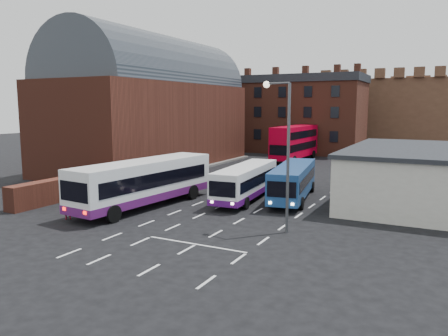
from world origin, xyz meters
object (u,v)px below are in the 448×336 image
at_px(bus_white_inbound, 246,180).
at_px(pedestrian_red, 68,208).
at_px(bus_blue, 293,180).
at_px(bus_white_outbound, 144,180).
at_px(street_lamp, 284,142).
at_px(pedestrian_beige, 80,204).
at_px(bus_red_double, 295,142).

xyz_separation_m(bus_white_inbound, pedestrian_red, (-7.89, -10.99, -0.85)).
relative_size(bus_white_inbound, bus_blue, 0.97).
bearing_deg(bus_blue, bus_white_outbound, 29.95).
distance_m(bus_blue, street_lamp, 9.92).
relative_size(bus_white_inbound, pedestrian_beige, 6.13).
bearing_deg(bus_red_double, pedestrian_red, 86.91).
xyz_separation_m(street_lamp, pedestrian_beige, (-13.55, -2.63, -4.52)).
bearing_deg(pedestrian_red, bus_white_inbound, -166.59).
bearing_deg(pedestrian_beige, bus_blue, -155.19).
bearing_deg(pedestrian_beige, pedestrian_red, 69.43).
relative_size(bus_red_double, pedestrian_beige, 7.22).
height_order(street_lamp, pedestrian_red, street_lamp).
xyz_separation_m(street_lamp, pedestrian_red, (-13.54, -3.74, -4.59)).
relative_size(bus_white_outbound, bus_white_inbound, 1.27).
bearing_deg(street_lamp, bus_blue, 104.45).
height_order(bus_white_outbound, bus_white_inbound, bus_white_outbound).
bearing_deg(bus_red_double, bus_blue, 109.94).
height_order(bus_white_outbound, pedestrian_beige, bus_white_outbound).
distance_m(bus_white_outbound, street_lamp, 11.86).
bearing_deg(bus_blue, bus_white_inbound, 17.06).
height_order(bus_white_inbound, street_lamp, street_lamp).
relative_size(bus_red_double, street_lamp, 1.34).
distance_m(street_lamp, pedestrian_beige, 14.52).
distance_m(bus_white_outbound, bus_white_inbound, 8.02).
relative_size(bus_blue, bus_red_double, 0.87).
height_order(bus_white_outbound, street_lamp, street_lamp).
bearing_deg(bus_white_outbound, bus_red_double, 93.42).
bearing_deg(bus_white_outbound, bus_blue, 44.76).
bearing_deg(bus_white_inbound, bus_white_outbound, 40.23).
xyz_separation_m(bus_white_outbound, street_lamp, (11.28, -1.56, 3.31)).
bearing_deg(bus_white_inbound, pedestrian_beige, 46.27).
bearing_deg(street_lamp, pedestrian_beige, -169.02).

